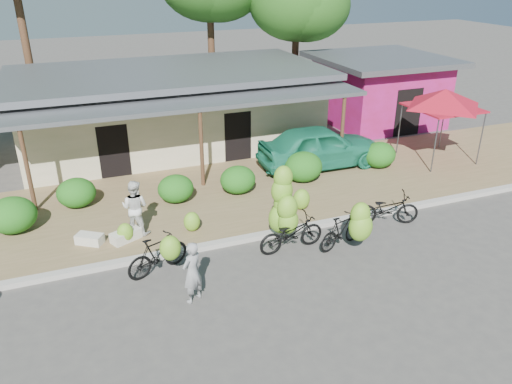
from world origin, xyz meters
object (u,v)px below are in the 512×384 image
(bike_left, at_px, (159,253))
(bystander, at_px, (135,207))
(bike_right, at_px, (349,228))
(sack_far, at_px, (90,239))
(bike_far_right, at_px, (387,209))
(sack_near, at_px, (126,236))
(red_canopy, at_px, (445,98))
(teal_van, at_px, (320,146))
(bike_center, at_px, (287,219))
(vendor, at_px, (192,272))

(bike_left, relative_size, bystander, 1.10)
(bike_right, xyz_separation_m, sack_far, (-6.76, 2.78, -0.45))
(bike_right, bearing_deg, bike_far_right, -81.75)
(bike_left, bearing_deg, sack_near, -1.95)
(red_canopy, distance_m, bystander, 12.55)
(bike_right, bearing_deg, teal_van, -37.88)
(teal_van, bearing_deg, bike_right, 160.69)
(red_canopy, bearing_deg, bystander, -171.60)
(bike_left, height_order, bike_right, bike_right)
(bike_left, height_order, bike_center, bike_center)
(bike_far_right, height_order, bystander, bystander)
(bike_far_right, xyz_separation_m, bystander, (-7.32, 1.99, 0.44))
(red_canopy, xyz_separation_m, bike_far_right, (-4.99, -3.80, -2.10))
(red_canopy, relative_size, vendor, 2.20)
(vendor, bearing_deg, bystander, -109.81)
(sack_far, bearing_deg, bike_right, -22.37)
(bike_left, bearing_deg, teal_van, -76.29)
(red_canopy, xyz_separation_m, sack_far, (-13.67, -1.96, -2.35))
(bike_far_right, bearing_deg, bike_left, 109.84)
(bike_left, relative_size, teal_van, 0.38)
(sack_far, bearing_deg, red_canopy, 8.16)
(bike_far_right, relative_size, bystander, 1.25)
(bike_left, height_order, sack_far, bike_left)
(bike_right, height_order, teal_van, teal_van)
(sack_far, bearing_deg, vendor, -58.58)
(red_canopy, distance_m, teal_van, 5.19)
(bike_left, distance_m, bike_right, 5.19)
(bike_far_right, xyz_separation_m, teal_van, (0.17, 4.76, 0.43))
(sack_near, bearing_deg, vendor, -70.90)
(bike_center, distance_m, bystander, 4.42)
(bike_center, distance_m, sack_near, 4.66)
(red_canopy, distance_m, bike_far_right, 6.61)
(bike_left, xyz_separation_m, sack_far, (-1.62, 2.05, -0.34))
(bike_right, distance_m, sack_near, 6.34)
(red_canopy, distance_m, sack_near, 13.07)
(sack_far, xyz_separation_m, teal_van, (8.85, 2.92, 0.68))
(vendor, bearing_deg, sack_far, -90.23)
(bike_right, xyz_separation_m, sack_near, (-5.77, 2.59, -0.44))
(bike_left, bearing_deg, bike_right, -118.88)
(sack_near, bearing_deg, bike_far_right, -12.13)
(bike_left, xyz_separation_m, bystander, (-0.25, 2.19, 0.35))
(bike_far_right, bearing_deg, red_canopy, -34.45)
(bystander, bearing_deg, bike_center, -173.60)
(red_canopy, relative_size, sack_far, 4.67)
(red_canopy, height_order, vendor, red_canopy)
(red_canopy, bearing_deg, bike_far_right, -142.66)
(red_canopy, relative_size, bike_left, 1.91)
(sack_far, relative_size, teal_van, 0.16)
(bike_far_right, height_order, sack_far, bike_far_right)
(vendor, bearing_deg, red_canopy, 173.55)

